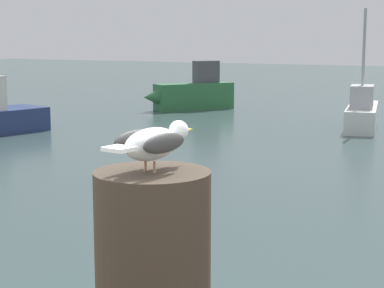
# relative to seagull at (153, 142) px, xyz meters

# --- Properties ---
(seagull) EXTENTS (0.17, 0.39, 0.14)m
(seagull) POSITION_rel_seagull_xyz_m (0.00, 0.00, 0.00)
(seagull) COLOR tan
(seagull) RESTS_ON mooring_post
(boat_green) EXTENTS (2.44, 3.29, 1.74)m
(boat_green) POSITION_rel_seagull_xyz_m (-10.40, 18.68, -1.63)
(boat_green) COLOR #2D6B3D
(boat_green) RESTS_ON ground_plane
(boat_white) EXTENTS (1.63, 4.16, 3.35)m
(boat_white) POSITION_rel_seagull_xyz_m (-3.80, 17.08, -1.78)
(boat_white) COLOR silver
(boat_white) RESTS_ON ground_plane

